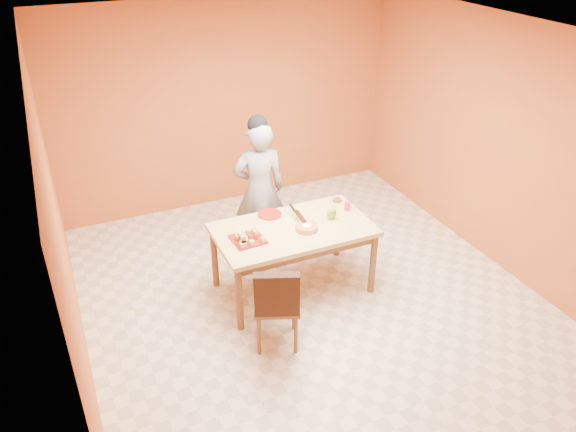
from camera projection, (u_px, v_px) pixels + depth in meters
name	position (u px, v px, depth m)	size (l,w,h in m)	color
floor	(310.00, 297.00, 5.94)	(5.00, 5.00, 0.00)	silver
ceiling	(316.00, 35.00, 4.61)	(5.00, 5.00, 0.00)	white
wall_back	(227.00, 105.00, 7.26)	(4.50, 4.50, 0.00)	#B56229
wall_left	(60.00, 233.00, 4.48)	(5.00, 5.00, 0.00)	#B56229
wall_right	(499.00, 145.00, 6.07)	(5.00, 5.00, 0.00)	#B56229
dining_table	(293.00, 235.00, 5.76)	(1.60, 0.90, 0.76)	#D9B471
dining_chair	(277.00, 302.00, 5.11)	(0.56, 0.62, 0.91)	brown
pastry_pile	(248.00, 235.00, 5.47)	(0.28, 0.28, 0.09)	#DCB95D
person	(259.00, 190.00, 6.34)	(0.59, 0.39, 1.62)	gray
pastry_platter	(248.00, 239.00, 5.50)	(0.31, 0.31, 0.02)	#9A120E
red_dinner_plate	(270.00, 214.00, 5.93)	(0.25, 0.25, 0.02)	#9A120E
white_cake_plate	(307.00, 230.00, 5.65)	(0.28, 0.28, 0.01)	white
sponge_cake	(307.00, 228.00, 5.63)	(0.23, 0.23, 0.05)	#CD7235
cake_server	(300.00, 217.00, 5.76)	(0.06, 0.29, 0.01)	silver
egg_ornament	(332.00, 213.00, 5.83)	(0.11, 0.09, 0.14)	olive
magenta_glass	(347.00, 206.00, 6.01)	(0.06, 0.06, 0.09)	#BC1C58
checker_tin	(337.00, 200.00, 6.20)	(0.10, 0.10, 0.03)	#331E0E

